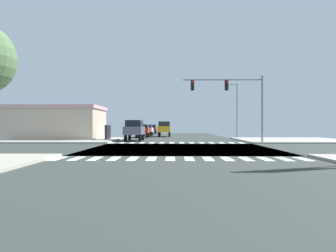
{
  "coord_description": "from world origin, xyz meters",
  "views": [
    {
      "loc": [
        -0.58,
        -23.6,
        1.78
      ],
      "look_at": [
        -1.2,
        11.22,
        1.69
      ],
      "focal_mm": 32.91,
      "sensor_mm": 36.0,
      "label": 1
    }
  ],
  "objects_px": {
    "bank_building": "(41,123)",
    "suv_middle_2": "(164,128)",
    "traffic_signal_mast": "(231,93)",
    "street_lamp": "(235,105)",
    "sedan_trailing_4": "(143,130)",
    "suv_crossing_1": "(135,129)",
    "sedan_farside_2": "(147,129)",
    "sedan_nearside_1": "(152,128)"
  },
  "relations": [
    {
      "from": "sedan_trailing_4",
      "to": "suv_middle_2",
      "type": "relative_size",
      "value": 0.93
    },
    {
      "from": "street_lamp",
      "to": "sedan_farside_2",
      "type": "relative_size",
      "value": 1.66
    },
    {
      "from": "sedan_nearside_1",
      "to": "sedan_farside_2",
      "type": "height_order",
      "value": "same"
    },
    {
      "from": "suv_crossing_1",
      "to": "suv_middle_2",
      "type": "distance_m",
      "value": 13.51
    },
    {
      "from": "street_lamp",
      "to": "suv_middle_2",
      "type": "relative_size",
      "value": 1.55
    },
    {
      "from": "suv_middle_2",
      "to": "sedan_farside_2",
      "type": "bearing_deg",
      "value": -51.19
    },
    {
      "from": "sedan_nearside_1",
      "to": "sedan_trailing_4",
      "type": "height_order",
      "value": "same"
    },
    {
      "from": "suv_crossing_1",
      "to": "suv_middle_2",
      "type": "bearing_deg",
      "value": -102.83
    },
    {
      "from": "street_lamp",
      "to": "sedan_nearside_1",
      "type": "distance_m",
      "value": 26.62
    },
    {
      "from": "suv_crossing_1",
      "to": "street_lamp",
      "type": "bearing_deg",
      "value": -158.17
    },
    {
      "from": "sedan_farside_2",
      "to": "suv_middle_2",
      "type": "distance_m",
      "value": 4.8
    },
    {
      "from": "suv_crossing_1",
      "to": "bank_building",
      "type": "bearing_deg",
      "value": -14.36
    },
    {
      "from": "bank_building",
      "to": "suv_middle_2",
      "type": "height_order",
      "value": "bank_building"
    },
    {
      "from": "traffic_signal_mast",
      "to": "suv_middle_2",
      "type": "height_order",
      "value": "traffic_signal_mast"
    },
    {
      "from": "bank_building",
      "to": "sedan_trailing_4",
      "type": "distance_m",
      "value": 13.55
    },
    {
      "from": "bank_building",
      "to": "traffic_signal_mast",
      "type": "bearing_deg",
      "value": -18.54
    },
    {
      "from": "sedan_nearside_1",
      "to": "bank_building",
      "type": "bearing_deg",
      "value": 64.62
    },
    {
      "from": "traffic_signal_mast",
      "to": "sedan_trailing_4",
      "type": "xyz_separation_m",
      "value": [
        -10.12,
        13.67,
        -3.86
      ]
    },
    {
      "from": "bank_building",
      "to": "suv_middle_2",
      "type": "relative_size",
      "value": 3.57
    },
    {
      "from": "suv_crossing_1",
      "to": "sedan_nearside_1",
      "type": "bearing_deg",
      "value": -90.0
    },
    {
      "from": "bank_building",
      "to": "sedan_farside_2",
      "type": "height_order",
      "value": "bank_building"
    },
    {
      "from": "sedan_trailing_4",
      "to": "street_lamp",
      "type": "bearing_deg",
      "value": 160.44
    },
    {
      "from": "bank_building",
      "to": "suv_middle_2",
      "type": "bearing_deg",
      "value": 34.03
    },
    {
      "from": "traffic_signal_mast",
      "to": "suv_crossing_1",
      "type": "xyz_separation_m",
      "value": [
        -10.12,
        4.35,
        -3.59
      ]
    },
    {
      "from": "traffic_signal_mast",
      "to": "sedan_farside_2",
      "type": "xyz_separation_m",
      "value": [
        -10.12,
        21.25,
        -3.86
      ]
    },
    {
      "from": "sedan_trailing_4",
      "to": "suv_middle_2",
      "type": "bearing_deg",
      "value": -127.92
    },
    {
      "from": "sedan_farside_2",
      "to": "sedan_trailing_4",
      "type": "relative_size",
      "value": 1.0
    },
    {
      "from": "street_lamp",
      "to": "sedan_farside_2",
      "type": "height_order",
      "value": "street_lamp"
    },
    {
      "from": "traffic_signal_mast",
      "to": "suv_crossing_1",
      "type": "height_order",
      "value": "traffic_signal_mast"
    },
    {
      "from": "traffic_signal_mast",
      "to": "suv_middle_2",
      "type": "bearing_deg",
      "value": 112.12
    },
    {
      "from": "sedan_trailing_4",
      "to": "suv_middle_2",
      "type": "xyz_separation_m",
      "value": [
        3.0,
        3.85,
        0.28
      ]
    },
    {
      "from": "sedan_farside_2",
      "to": "traffic_signal_mast",
      "type": "bearing_deg",
      "value": 115.47
    },
    {
      "from": "traffic_signal_mast",
      "to": "street_lamp",
      "type": "distance_m",
      "value": 9.57
    },
    {
      "from": "street_lamp",
      "to": "bank_building",
      "type": "height_order",
      "value": "street_lamp"
    },
    {
      "from": "sedan_farside_2",
      "to": "sedan_nearside_1",
      "type": "bearing_deg",
      "value": -90.0
    },
    {
      "from": "bank_building",
      "to": "suv_crossing_1",
      "type": "bearing_deg",
      "value": -14.36
    },
    {
      "from": "traffic_signal_mast",
      "to": "sedan_nearside_1",
      "type": "relative_size",
      "value": 1.84
    },
    {
      "from": "bank_building",
      "to": "suv_middle_2",
      "type": "distance_m",
      "value": 18.08
    },
    {
      "from": "traffic_signal_mast",
      "to": "sedan_farside_2",
      "type": "relative_size",
      "value": 1.84
    },
    {
      "from": "bank_building",
      "to": "street_lamp",
      "type": "bearing_deg",
      "value": 4.42
    },
    {
      "from": "sedan_nearside_1",
      "to": "suv_crossing_1",
      "type": "height_order",
      "value": "suv_crossing_1"
    },
    {
      "from": "sedan_nearside_1",
      "to": "suv_crossing_1",
      "type": "xyz_separation_m",
      "value": [
        -0.0,
        -28.31,
        0.28
      ]
    }
  ]
}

